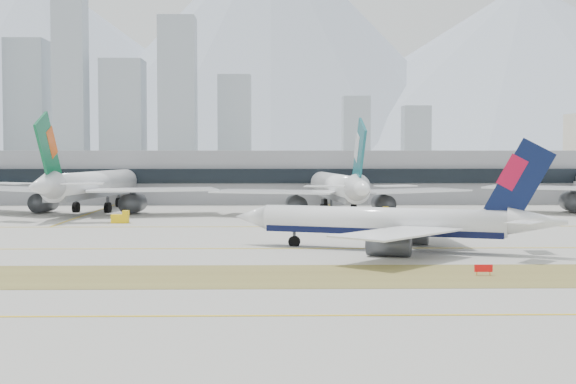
{
  "coord_description": "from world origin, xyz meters",
  "views": [
    {
      "loc": [
        3.18,
        -127.38,
        15.12
      ],
      "look_at": [
        5.9,
        18.0,
        7.5
      ],
      "focal_mm": 50.0,
      "sensor_mm": 36.0,
      "label": 1
    }
  ],
  "objects_px": {
    "widebody_eva": "(90,187)",
    "terminal": "(263,175)",
    "taxiing_airliner": "(394,223)",
    "widebody_cathay": "(339,189)"
  },
  "relations": [
    {
      "from": "taxiing_airliner",
      "to": "widebody_eva",
      "type": "height_order",
      "value": "widebody_eva"
    },
    {
      "from": "taxiing_airliner",
      "to": "terminal",
      "type": "relative_size",
      "value": 0.17
    },
    {
      "from": "widebody_eva",
      "to": "taxiing_airliner",
      "type": "bearing_deg",
      "value": -130.98
    },
    {
      "from": "widebody_cathay",
      "to": "terminal",
      "type": "xyz_separation_m",
      "value": [
        -18.91,
        52.2,
        1.6
      ]
    },
    {
      "from": "widebody_eva",
      "to": "terminal",
      "type": "distance_m",
      "value": 63.46
    },
    {
      "from": "widebody_eva",
      "to": "terminal",
      "type": "relative_size",
      "value": 0.23
    },
    {
      "from": "taxiing_airliner",
      "to": "widebody_cathay",
      "type": "height_order",
      "value": "widebody_cathay"
    },
    {
      "from": "terminal",
      "to": "widebody_cathay",
      "type": "bearing_deg",
      "value": -70.08
    },
    {
      "from": "taxiing_airliner",
      "to": "widebody_eva",
      "type": "distance_m",
      "value": 96.77
    },
    {
      "from": "widebody_eva",
      "to": "widebody_cathay",
      "type": "distance_m",
      "value": 60.08
    }
  ]
}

